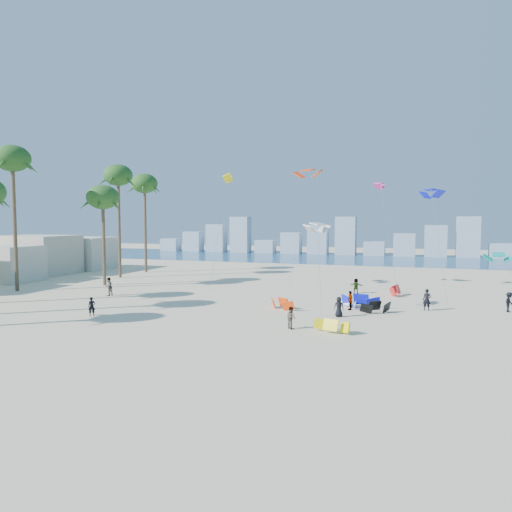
% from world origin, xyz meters
% --- Properties ---
extents(ground, '(220.00, 220.00, 0.00)m').
position_xyz_m(ground, '(0.00, 0.00, 0.00)').
color(ground, beige).
rests_on(ground, ground).
extents(ocean, '(220.00, 220.00, 0.00)m').
position_xyz_m(ocean, '(0.00, 72.00, 0.01)').
color(ocean, navy).
rests_on(ocean, ground).
extents(kitesurfer_near, '(0.67, 0.64, 1.55)m').
position_xyz_m(kitesurfer_near, '(-7.94, 7.07, 0.78)').
color(kitesurfer_near, black).
rests_on(kitesurfer_near, ground).
extents(kitesurfer_mid, '(0.97, 0.96, 1.58)m').
position_xyz_m(kitesurfer_mid, '(8.39, 7.96, 0.79)').
color(kitesurfer_mid, gray).
rests_on(kitesurfer_mid, ground).
extents(kitesurfers_far, '(38.23, 13.75, 1.87)m').
position_xyz_m(kitesurfers_far, '(9.11, 18.99, 0.86)').
color(kitesurfers_far, black).
rests_on(kitesurfers_far, ground).
extents(grounded_kites, '(11.28, 21.29, 1.10)m').
position_xyz_m(grounded_kites, '(11.76, 17.37, 0.47)').
color(grounded_kites, '#FF430D').
rests_on(grounded_kites, ground).
extents(flying_kites, '(37.72, 18.57, 14.04)m').
position_xyz_m(flying_kites, '(13.04, 24.07, 10.54)').
color(flying_kites, silver).
rests_on(flying_kites, ground).
extents(palm_row, '(9.99, 44.80, 15.75)m').
position_xyz_m(palm_row, '(-20.99, 16.16, 12.13)').
color(palm_row, brown).
rests_on(palm_row, ground).
extents(distant_skyline, '(85.00, 3.00, 8.40)m').
position_xyz_m(distant_skyline, '(-1.19, 82.00, 3.09)').
color(distant_skyline, '#9EADBF').
rests_on(distant_skyline, ground).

